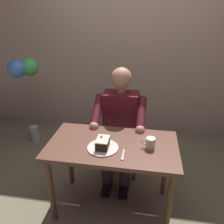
{
  "coord_description": "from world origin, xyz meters",
  "views": [
    {
      "loc": [
        -0.25,
        1.57,
        1.74
      ],
      "look_at": [
        0.02,
        -0.1,
        0.95
      ],
      "focal_mm": 35.59,
      "sensor_mm": 36.0,
      "label": 1
    }
  ],
  "objects_px": {
    "chair": "(121,129)",
    "dessert_spoon": "(123,156)",
    "dining_table": "(112,153)",
    "cake_slice": "(103,143)",
    "coffee_cup": "(150,143)",
    "balloon_display": "(25,76)",
    "seated_person": "(120,124)"
  },
  "relations": [
    {
      "from": "dining_table",
      "to": "cake_slice",
      "type": "relative_size",
      "value": 7.77
    },
    {
      "from": "chair",
      "to": "dessert_spoon",
      "type": "bearing_deg",
      "value": 97.51
    },
    {
      "from": "dining_table",
      "to": "dessert_spoon",
      "type": "xyz_separation_m",
      "value": [
        -0.11,
        0.16,
        0.1
      ]
    },
    {
      "from": "cake_slice",
      "to": "chair",
      "type": "bearing_deg",
      "value": -95.35
    },
    {
      "from": "dining_table",
      "to": "balloon_display",
      "type": "xyz_separation_m",
      "value": [
        1.29,
        -0.97,
        0.35
      ]
    },
    {
      "from": "seated_person",
      "to": "cake_slice",
      "type": "bearing_deg",
      "value": 82.98
    },
    {
      "from": "dining_table",
      "to": "coffee_cup",
      "type": "relative_size",
      "value": 9.93
    },
    {
      "from": "dessert_spoon",
      "to": "balloon_display",
      "type": "relative_size",
      "value": 0.12
    },
    {
      "from": "coffee_cup",
      "to": "dessert_spoon",
      "type": "bearing_deg",
      "value": 37.0
    },
    {
      "from": "dining_table",
      "to": "cake_slice",
      "type": "height_order",
      "value": "cake_slice"
    },
    {
      "from": "seated_person",
      "to": "balloon_display",
      "type": "relative_size",
      "value": 1.03
    },
    {
      "from": "chair",
      "to": "cake_slice",
      "type": "distance_m",
      "value": 0.77
    },
    {
      "from": "chair",
      "to": "seated_person",
      "type": "bearing_deg",
      "value": 90.0
    },
    {
      "from": "chair",
      "to": "coffee_cup",
      "type": "xyz_separation_m",
      "value": [
        -0.31,
        0.65,
        0.26
      ]
    },
    {
      "from": "seated_person",
      "to": "dessert_spoon",
      "type": "bearing_deg",
      "value": 99.52
    },
    {
      "from": "cake_slice",
      "to": "dessert_spoon",
      "type": "height_order",
      "value": "cake_slice"
    },
    {
      "from": "dessert_spoon",
      "to": "chair",
      "type": "bearing_deg",
      "value": -82.49
    },
    {
      "from": "cake_slice",
      "to": "balloon_display",
      "type": "relative_size",
      "value": 0.12
    },
    {
      "from": "coffee_cup",
      "to": "balloon_display",
      "type": "distance_m",
      "value": 1.89
    },
    {
      "from": "seated_person",
      "to": "coffee_cup",
      "type": "relative_size",
      "value": 11.08
    },
    {
      "from": "dining_table",
      "to": "chair",
      "type": "bearing_deg",
      "value": -90.0
    },
    {
      "from": "coffee_cup",
      "to": "chair",
      "type": "bearing_deg",
      "value": -64.45
    },
    {
      "from": "chair",
      "to": "balloon_display",
      "type": "distance_m",
      "value": 1.41
    },
    {
      "from": "dining_table",
      "to": "cake_slice",
      "type": "xyz_separation_m",
      "value": [
        0.07,
        0.08,
        0.15
      ]
    },
    {
      "from": "cake_slice",
      "to": "coffee_cup",
      "type": "distance_m",
      "value": 0.39
    },
    {
      "from": "dining_table",
      "to": "dessert_spoon",
      "type": "height_order",
      "value": "dessert_spoon"
    },
    {
      "from": "chair",
      "to": "seated_person",
      "type": "relative_size",
      "value": 0.73
    },
    {
      "from": "coffee_cup",
      "to": "dining_table",
      "type": "bearing_deg",
      "value": -1.56
    },
    {
      "from": "dessert_spoon",
      "to": "balloon_display",
      "type": "distance_m",
      "value": 1.82
    },
    {
      "from": "seated_person",
      "to": "coffee_cup",
      "type": "height_order",
      "value": "seated_person"
    },
    {
      "from": "chair",
      "to": "dessert_spoon",
      "type": "height_order",
      "value": "chair"
    },
    {
      "from": "seated_person",
      "to": "cake_slice",
      "type": "height_order",
      "value": "seated_person"
    }
  ]
}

